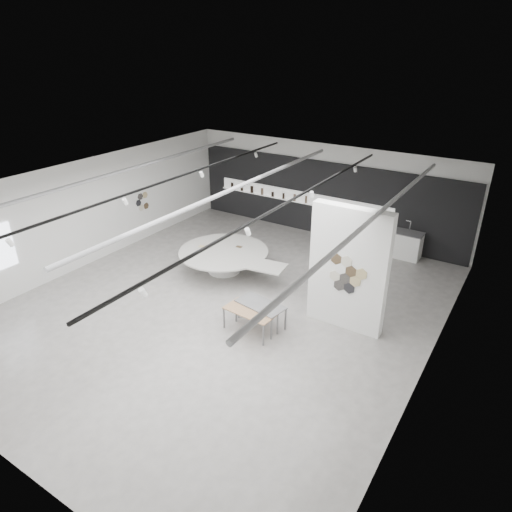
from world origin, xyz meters
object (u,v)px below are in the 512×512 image
Objects in this scene: sample_table_stone at (261,306)px; sample_table_wood at (250,312)px; display_island at (225,258)px; partition_column at (348,269)px; kitchen_counter at (398,243)px.

sample_table_wood is at bearing -102.94° from sample_table_stone.
partition_column is at bearing -17.95° from display_island.
sample_table_wood is 0.40m from sample_table_stone.
kitchen_counter reaches higher than sample_table_wood.
sample_table_stone is (-2.00, -1.34, -1.13)m from partition_column.
kitchen_counter is at bearing 36.79° from display_island.
partition_column is 2.38× the size of sample_table_stone.
sample_table_wood is at bearing -50.94° from display_island.
display_island is at bearing 169.82° from partition_column.
sample_table_stone is at bearing -45.46° from display_island.
kitchen_counter is (4.71, 4.64, -0.01)m from display_island.
display_island is 3.62m from sample_table_stone.
partition_column reaches higher than sample_table_stone.
display_island is at bearing -134.73° from kitchen_counter.
sample_table_stone is at bearing -104.42° from kitchen_counter.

